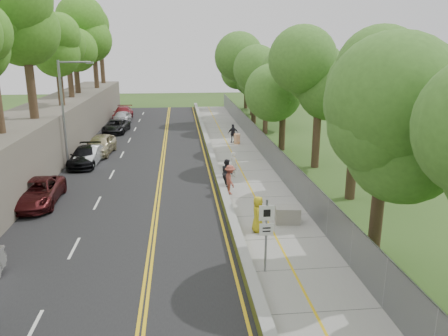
{
  "coord_description": "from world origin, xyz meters",
  "views": [
    {
      "loc": [
        -2.27,
        -18.78,
        8.88
      ],
      "look_at": [
        0.5,
        8.0,
        1.4
      ],
      "focal_mm": 35.0,
      "sensor_mm": 36.0,
      "label": 1
    }
  ],
  "objects_px": {
    "streetlight": "(66,107)",
    "signpost": "(266,228)",
    "construction_barrel": "(237,139)",
    "painter_0": "(258,214)",
    "concrete_block": "(287,214)",
    "car_2": "(37,192)",
    "person_far": "(233,133)"
  },
  "relations": [
    {
      "from": "streetlight",
      "to": "painter_0",
      "type": "distance_m",
      "value": 18.01
    },
    {
      "from": "construction_barrel",
      "to": "car_2",
      "type": "height_order",
      "value": "car_2"
    },
    {
      "from": "signpost",
      "to": "streetlight",
      "type": "bearing_deg",
      "value": 124.08
    },
    {
      "from": "painter_0",
      "to": "concrete_block",
      "type": "bearing_deg",
      "value": -45.75
    },
    {
      "from": "painter_0",
      "to": "person_far",
      "type": "xyz_separation_m",
      "value": [
        1.35,
        20.78,
        -0.01
      ]
    },
    {
      "from": "streetlight",
      "to": "signpost",
      "type": "xyz_separation_m",
      "value": [
        11.51,
        -17.02,
        -2.68
      ]
    },
    {
      "from": "concrete_block",
      "to": "painter_0",
      "type": "bearing_deg",
      "value": -150.3
    },
    {
      "from": "streetlight",
      "to": "construction_barrel",
      "type": "bearing_deg",
      "value": 27.93
    },
    {
      "from": "painter_0",
      "to": "streetlight",
      "type": "bearing_deg",
      "value": 57.05
    },
    {
      "from": "streetlight",
      "to": "construction_barrel",
      "type": "height_order",
      "value": "streetlight"
    },
    {
      "from": "concrete_block",
      "to": "person_far",
      "type": "height_order",
      "value": "person_far"
    },
    {
      "from": "signpost",
      "to": "painter_0",
      "type": "relative_size",
      "value": 1.71
    },
    {
      "from": "signpost",
      "to": "concrete_block",
      "type": "distance_m",
      "value": 5.65
    },
    {
      "from": "signpost",
      "to": "construction_barrel",
      "type": "relative_size",
      "value": 3.23
    },
    {
      "from": "signpost",
      "to": "car_2",
      "type": "relative_size",
      "value": 0.59
    },
    {
      "from": "concrete_block",
      "to": "car_2",
      "type": "distance_m",
      "value": 14.42
    },
    {
      "from": "signpost",
      "to": "car_2",
      "type": "height_order",
      "value": "signpost"
    },
    {
      "from": "construction_barrel",
      "to": "concrete_block",
      "type": "xyz_separation_m",
      "value": [
        0.1,
        -19.19,
        -0.06
      ]
    },
    {
      "from": "streetlight",
      "to": "car_2",
      "type": "bearing_deg",
      "value": -91.01
    },
    {
      "from": "construction_barrel",
      "to": "car_2",
      "type": "relative_size",
      "value": 0.18
    },
    {
      "from": "signpost",
      "to": "car_2",
      "type": "xyz_separation_m",
      "value": [
        -11.65,
        9.19,
        -1.2
      ]
    },
    {
      "from": "car_2",
      "to": "painter_0",
      "type": "xyz_separation_m",
      "value": [
        12.05,
        -5.17,
        0.19
      ]
    },
    {
      "from": "construction_barrel",
      "to": "streetlight",
      "type": "bearing_deg",
      "value": -152.07
    },
    {
      "from": "car_2",
      "to": "painter_0",
      "type": "bearing_deg",
      "value": -24.88
    },
    {
      "from": "signpost",
      "to": "painter_0",
      "type": "bearing_deg",
      "value": 84.31
    },
    {
      "from": "construction_barrel",
      "to": "person_far",
      "type": "distance_m",
      "value": 0.78
    },
    {
      "from": "construction_barrel",
      "to": "painter_0",
      "type": "height_order",
      "value": "painter_0"
    },
    {
      "from": "concrete_block",
      "to": "painter_0",
      "type": "xyz_separation_m",
      "value": [
        -1.75,
        -1.0,
        0.48
      ]
    },
    {
      "from": "streetlight",
      "to": "construction_barrel",
      "type": "distance_m",
      "value": 15.89
    },
    {
      "from": "construction_barrel",
      "to": "car_2",
      "type": "xyz_separation_m",
      "value": [
        -13.7,
        -15.02,
        0.23
      ]
    },
    {
      "from": "signpost",
      "to": "concrete_block",
      "type": "height_order",
      "value": "signpost"
    },
    {
      "from": "streetlight",
      "to": "signpost",
      "type": "bearing_deg",
      "value": -55.92
    }
  ]
}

